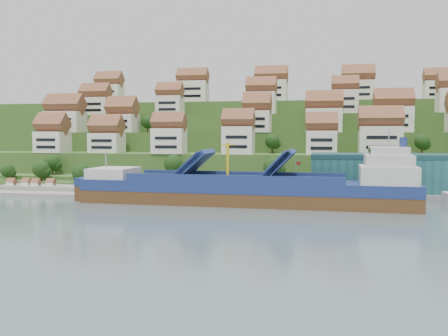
# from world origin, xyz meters

# --- Properties ---
(ground) EXTENTS (300.00, 300.00, 0.00)m
(ground) POSITION_xyz_m (0.00, 0.00, 0.00)
(ground) COLOR slate
(ground) RESTS_ON ground
(quay) EXTENTS (180.00, 14.00, 2.20)m
(quay) POSITION_xyz_m (20.00, 15.00, 1.10)
(quay) COLOR gray
(quay) RESTS_ON ground
(pebble_beach) EXTENTS (45.00, 20.00, 1.00)m
(pebble_beach) POSITION_xyz_m (-58.00, 12.00, 0.50)
(pebble_beach) COLOR gray
(pebble_beach) RESTS_ON ground
(hillside) EXTENTS (260.00, 128.00, 31.00)m
(hillside) POSITION_xyz_m (0.00, 103.55, 10.66)
(hillside) COLOR #2D4C1E
(hillside) RESTS_ON ground
(hillside_village) EXTENTS (159.69, 64.55, 29.02)m
(hillside_village) POSITION_xyz_m (2.80, 60.74, 24.48)
(hillside_village) COLOR silver
(hillside_village) RESTS_ON ground
(hillside_trees) EXTENTS (145.08, 62.40, 29.55)m
(hillside_trees) POSITION_xyz_m (-15.50, 37.65, 13.10)
(hillside_trees) COLOR #1D3E14
(hillside_trees) RESTS_ON ground
(warehouse) EXTENTS (60.00, 15.00, 10.00)m
(warehouse) POSITION_xyz_m (52.00, 17.00, 7.20)
(warehouse) COLOR #235B5F
(warehouse) RESTS_ON quay
(flagpole) EXTENTS (1.28, 0.16, 8.00)m
(flagpole) POSITION_xyz_m (18.11, 10.00, 6.88)
(flagpole) COLOR gray
(flagpole) RESTS_ON quay
(beach_huts) EXTENTS (14.40, 3.70, 2.20)m
(beach_huts) POSITION_xyz_m (-60.00, 10.75, 2.10)
(beach_huts) COLOR white
(beach_huts) RESTS_ON pebble_beach
(cargo_ship) EXTENTS (83.41, 15.37, 18.49)m
(cargo_ship) POSITION_xyz_m (8.18, -0.60, 3.47)
(cargo_ship) COLOR #523319
(cargo_ship) RESTS_ON ground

